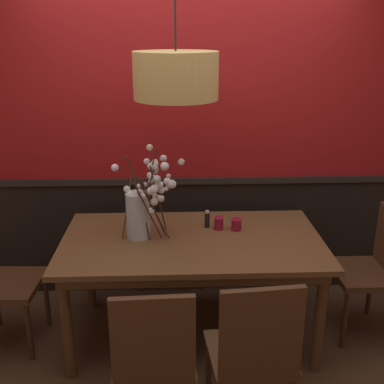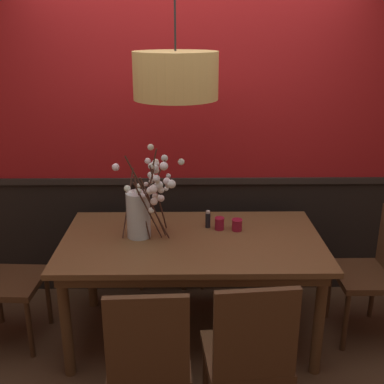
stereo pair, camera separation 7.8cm
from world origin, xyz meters
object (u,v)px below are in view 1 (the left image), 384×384
chair_near_side_left (154,359)px  candle_holder_nearer_edge (219,223)px  pendant_lamp (176,76)px  chair_head_east_end (373,265)px  vase_with_blossoms (142,207)px  chair_far_side_left (161,223)px  candle_holder_nearer_center (236,224)px  chair_near_side_right (254,352)px  chair_far_side_right (216,221)px  dining_table (192,249)px  condiment_bottle (207,219)px

chair_near_side_left → candle_holder_nearer_edge: 1.20m
chair_near_side_left → pendant_lamp: bearing=81.8°
chair_head_east_end → vase_with_blossoms: size_ratio=1.47×
chair_far_side_left → candle_holder_nearer_center: bearing=-53.3°
chair_near_side_right → candle_holder_nearer_edge: 1.10m
chair_far_side_right → candle_holder_nearer_center: bearing=-85.0°
dining_table → candle_holder_nearer_center: (0.32, 0.13, 0.12)m
condiment_bottle → chair_near_side_right: bearing=-81.5°
candle_holder_nearer_edge → condiment_bottle: bearing=154.3°
dining_table → chair_head_east_end: size_ratio=1.89×
chair_near_side_left → chair_near_side_right: bearing=3.3°
chair_far_side_right → chair_head_east_end: bearing=-40.6°
chair_head_east_end → candle_holder_nearer_edge: size_ratio=10.31×
dining_table → candle_holder_nearer_edge: candle_holder_nearer_edge is taller
vase_with_blossoms → candle_holder_nearer_edge: bearing=12.1°
chair_near_side_left → chair_far_side_left: (-0.01, 1.82, -0.03)m
chair_far_side_right → condiment_bottle: size_ratio=7.25×
chair_far_side_left → pendant_lamp: 1.63m
chair_far_side_left → chair_head_east_end: (1.52, -0.87, 0.02)m
chair_far_side_left → vase_with_blossoms: size_ratio=1.41×
condiment_bottle → dining_table: bearing=-121.1°
dining_table → chair_far_side_right: bearing=74.5°
condiment_bottle → pendant_lamp: pendant_lamp is taller
chair_near_side_right → vase_with_blossoms: size_ratio=1.55×
condiment_bottle → chair_head_east_end: bearing=-8.7°
pendant_lamp → chair_near_side_left: bearing=-98.2°
chair_far_side_right → candle_holder_nearer_center: chair_far_side_right is taller
chair_near_side_right → chair_far_side_right: size_ratio=1.07×
chair_far_side_right → pendant_lamp: (-0.35, -0.94, 1.33)m
chair_far_side_left → chair_near_side_right: 1.87m
candle_holder_nearer_edge → chair_far_side_left: bearing=120.8°
chair_far_side_left → chair_head_east_end: chair_head_east_end is taller
chair_near_side_left → chair_head_east_end: (1.51, 0.95, -0.01)m
chair_near_side_right → chair_far_side_right: chair_near_side_right is taller
chair_head_east_end → pendant_lamp: (-1.38, -0.05, 1.32)m
chair_head_east_end → pendant_lamp: bearing=-177.9°
chair_far_side_right → candle_holder_nearer_edge: 0.80m
chair_near_side_left → chair_far_side_right: (0.48, 1.84, -0.02)m
vase_with_blossoms → pendant_lamp: bearing=-18.3°
chair_far_side_right → pendant_lamp: bearing=-110.4°
chair_far_side_right → chair_near_side_right: bearing=-89.0°
chair_near_side_left → chair_far_side_left: bearing=90.3°
chair_head_east_end → candle_holder_nearer_edge: chair_head_east_end is taller
chair_far_side_right → condiment_bottle: bearing=-100.8°
chair_far_side_left → condiment_bottle: condiment_bottle is taller
dining_table → pendant_lamp: (-0.10, -0.04, 1.16)m
chair_head_east_end → chair_far_side_right: bearing=139.4°
dining_table → chair_near_side_right: chair_near_side_right is taller
chair_near_side_right → condiment_bottle: size_ratio=7.75×
chair_far_side_right → condiment_bottle: 0.78m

